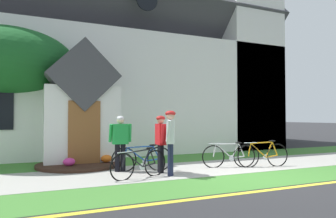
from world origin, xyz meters
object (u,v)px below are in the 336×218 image
Objects in this scene: bicycle_orange at (140,164)px; roadside_conifer at (254,80)px; bicycle_yellow at (229,155)px; cyclist_in_yellow_jersey at (170,137)px; church_sign at (79,126)px; yard_deciduous_tree at (8,63)px; cyclist_in_red_jersey at (120,139)px; bicycle_green at (263,155)px; bicycle_black at (142,158)px; cyclist_in_blue_jersey at (161,140)px.

roadside_conifer is at bearing 39.33° from bicycle_orange.
cyclist_in_yellow_jersey is at bearing -167.36° from bicycle_yellow.
yard_deciduous_tree reaches higher than church_sign.
church_sign is 1.19× the size of bicycle_yellow.
cyclist_in_red_jersey is 14.50m from roadside_conifer.
yard_deciduous_tree is (-3.21, 3.67, 2.60)m from cyclist_in_red_jersey.
church_sign reaches higher than cyclist_in_yellow_jersey.
bicycle_green reaches higher than bicycle_yellow.
bicycle_orange and bicycle_black have the same top height.
cyclist_in_red_jersey is (0.96, -1.67, -0.34)m from church_sign.
bicycle_yellow is 3.43m from cyclist_in_red_jersey.
church_sign reaches higher than bicycle_green.
yard_deciduous_tree reaches higher than cyclist_in_yellow_jersey.
bicycle_black is (1.57, -1.83, -0.90)m from church_sign.
church_sign is 1.23× the size of cyclist_in_blue_jersey.
cyclist_in_red_jersey is (-4.38, 0.96, 0.55)m from bicycle_green.
cyclist_in_blue_jersey is at bearing -49.96° from church_sign.
cyclist_in_blue_jersey is 0.26× the size of roadside_conifer.
bicycle_green is at bearing -5.13° from cyclist_in_blue_jersey.
church_sign is 1.15× the size of bicycle_black.
roadside_conifer reaches higher than cyclist_in_red_jersey.
cyclist_in_blue_jersey is at bearing 101.98° from cyclist_in_yellow_jersey.
bicycle_black is 0.84m from cyclist_in_blue_jersey.
roadside_conifer is (7.17, 9.13, 3.74)m from bicycle_green.
cyclist_in_yellow_jersey is 0.28× the size of roadside_conifer.
bicycle_green is 3.45m from cyclist_in_blue_jersey.
yard_deciduous_tree is at bearing 125.84° from bicycle_orange.
yard_deciduous_tree reaches higher than cyclist_in_red_jersey.
cyclist_in_blue_jersey is 6.57m from yard_deciduous_tree.
yard_deciduous_tree is at bearing 134.23° from cyclist_in_blue_jersey.
church_sign reaches higher than bicycle_orange.
cyclist_in_red_jersey is (-0.61, 0.16, 0.56)m from bicycle_black.
cyclist_in_yellow_jersey is at bearing -1.24° from bicycle_orange.
bicycle_orange is at bearing -78.13° from cyclist_in_red_jersey.
cyclist_in_red_jersey is at bearing 101.87° from bicycle_orange.
roadside_conifer reaches higher than bicycle_black.
yard_deciduous_tree is (-6.54, 4.29, 3.16)m from bicycle_yellow.
bicycle_orange is at bearing -54.16° from yard_deciduous_tree.
cyclist_in_blue_jersey is (1.95, -2.33, -0.34)m from church_sign.
cyclist_in_blue_jersey is (0.38, -0.49, 0.56)m from bicycle_black.
yard_deciduous_tree is at bearing 138.46° from church_sign.
cyclist_in_blue_jersey is 14.12m from roadside_conifer.
bicycle_orange is 1.09m from cyclist_in_yellow_jersey.
cyclist_in_red_jersey reaches higher than bicycle_green.
yard_deciduous_tree is (-3.44, 4.77, 3.17)m from bicycle_orange.
bicycle_black is 0.98× the size of cyclist_in_yellow_jersey.
cyclist_in_red_jersey is 0.34× the size of yard_deciduous_tree.
cyclist_in_yellow_jersey is 6.90m from yard_deciduous_tree.
roadside_conifer is (12.51, 6.50, 2.85)m from church_sign.
roadside_conifer reaches higher than cyclist_in_blue_jersey.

